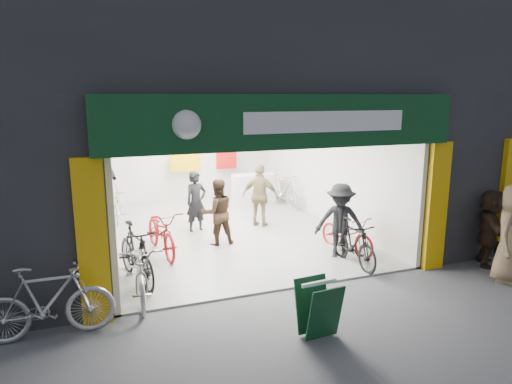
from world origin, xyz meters
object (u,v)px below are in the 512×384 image
bike_left_front (141,270)px  pedestrian_near (512,234)px  sandwich_board (318,307)px  bike_right_front (354,243)px  parked_bike (47,302)px

bike_left_front → pedestrian_near: (6.63, -1.70, 0.43)m
bike_left_front → sandwich_board: (2.26, -2.25, -0.06)m
bike_left_front → pedestrian_near: 6.86m
bike_right_front → sandwich_board: size_ratio=1.95×
bike_right_front → sandwich_board: bike_right_front is taller
bike_right_front → parked_bike: (-5.72, -0.93, 0.07)m
pedestrian_near → sandwich_board: pedestrian_near is taller
pedestrian_near → sandwich_board: size_ratio=2.27×
bike_right_front → sandwich_board: 3.05m
bike_right_front → parked_bike: bearing=-171.0°
parked_bike → pedestrian_near: pedestrian_near is taller
bike_left_front → pedestrian_near: bearing=-10.5°
bike_right_front → sandwich_board: bearing=-132.0°
pedestrian_near → parked_bike: bearing=153.1°
parked_bike → sandwich_board: parked_bike is taller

